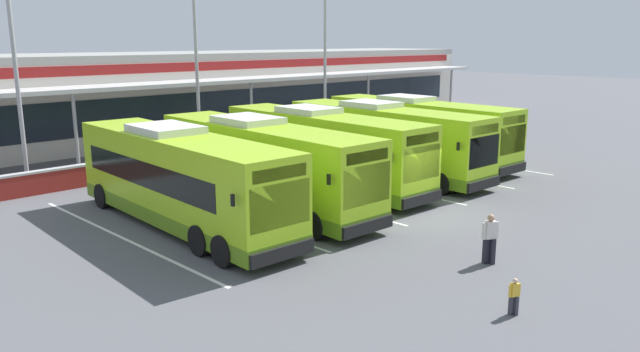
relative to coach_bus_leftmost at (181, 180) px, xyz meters
name	(u,v)px	position (x,y,z in m)	size (l,w,h in m)	color
ground_plane	(429,213)	(8.18, -5.57, -1.79)	(200.00, 200.00, 0.00)	#56565B
terminal_building	(115,97)	(8.18, 21.34, 1.23)	(70.00, 13.00, 6.00)	beige
red_barrier_wall	(220,154)	(8.18, 8.93, -1.23)	(60.00, 0.40, 1.10)	maroon
coach_bus_leftmost	(181,180)	(0.00, 0.00, 0.00)	(3.39, 12.26, 3.78)	#9ED11E
coach_bus_left_centre	(262,166)	(3.89, -0.10, 0.00)	(3.39, 12.26, 3.78)	#9ED11E
coach_bus_centre	(322,150)	(8.31, 0.78, 0.00)	(3.39, 12.26, 3.78)	#9ED11E
coach_bus_right_centre	(384,141)	(12.48, 0.38, 0.00)	(3.39, 12.26, 3.78)	#9ED11E
coach_bus_rightmost	(418,132)	(16.42, 1.06, 0.00)	(3.39, 12.26, 3.78)	#9ED11E
bay_stripe_far_west	(121,237)	(-2.32, 0.43, -1.78)	(0.14, 13.00, 0.01)	silver
bay_stripe_west	(217,214)	(1.88, 0.43, -1.78)	(0.14, 13.00, 0.01)	silver
bay_stripe_mid_west	(293,196)	(6.08, 0.43, -1.78)	(0.14, 13.00, 0.01)	silver
bay_stripe_centre	(354,181)	(10.28, 0.43, -1.78)	(0.14, 13.00, 0.01)	silver
bay_stripe_mid_east	(405,169)	(14.48, 0.43, -1.78)	(0.14, 13.00, 0.01)	silver
bay_stripe_east	(448,158)	(18.68, 0.43, -1.78)	(0.14, 13.00, 0.01)	silver
pedestrian_in_dark_coat	(490,237)	(4.69, -10.28, -0.91)	(0.52, 0.40, 1.62)	black
pedestrian_child	(514,295)	(1.83, -12.63, -1.24)	(0.33, 0.24, 1.00)	#33333D
lamp_post_west	(14,54)	(-1.85, 10.65, 4.50)	(3.24, 0.28, 11.00)	#9E9EA3
lamp_post_centre	(196,51)	(8.52, 11.42, 4.50)	(3.24, 0.28, 11.00)	#9E9EA3
lamp_post_east	(325,49)	(18.54, 10.67, 4.50)	(3.24, 0.28, 11.00)	#9E9EA3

